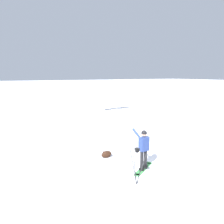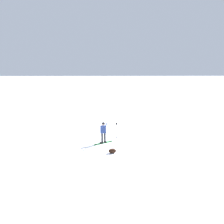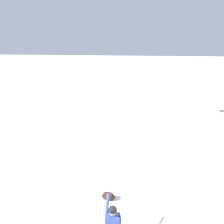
% 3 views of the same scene
% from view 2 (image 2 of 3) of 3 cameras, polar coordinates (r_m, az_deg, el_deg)
% --- Properties ---
extents(ground_plane, '(300.00, 300.00, 0.00)m').
position_cam_2_polar(ground_plane, '(16.93, -4.39, -8.65)').
color(ground_plane, white).
extents(snowboarder, '(0.53, 0.66, 1.76)m').
position_cam_2_polar(snowboarder, '(16.76, -2.35, -5.01)').
color(snowboarder, black).
rests_on(snowboarder, ground_plane).
extents(snowboard, '(1.55, 1.06, 0.10)m').
position_cam_2_polar(snowboard, '(17.05, -2.43, -8.38)').
color(snowboard, '#3F994C').
rests_on(snowboard, ground_plane).
extents(gear_bag_large, '(0.55, 0.29, 0.32)m').
position_cam_2_polar(gear_bag_large, '(15.10, 0.09, -10.52)').
color(gear_bag_large, black).
rests_on(gear_bag_large, ground_plane).
extents(camera_tripod, '(0.63, 0.57, 1.41)m').
position_cam_2_polar(camera_tripod, '(17.74, 1.23, -4.26)').
color(camera_tripod, '#262628').
rests_on(camera_tripod, ground_plane).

